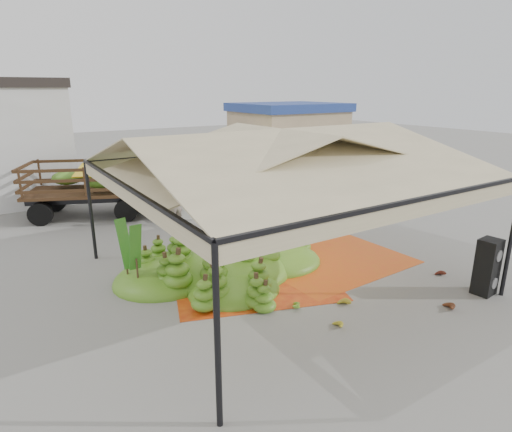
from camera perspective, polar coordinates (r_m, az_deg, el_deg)
ground at (r=12.03m, az=3.09°, el=-7.83°), size 90.00×90.00×0.00m
canopy_tent at (r=11.08m, az=3.36°, el=7.90°), size 8.10×8.10×4.00m
building_tan at (r=27.50m, az=4.29°, el=10.58°), size 6.30×5.30×4.10m
tarp_left at (r=11.92m, az=-0.63°, el=-8.00°), size 5.26×5.14×0.01m
tarp_right at (r=13.55m, az=8.46°, el=-5.07°), size 4.49×4.69×0.01m
banana_heap at (r=12.01m, az=-3.81°, el=-4.43°), size 7.14×6.27×1.34m
hand_yellow_a at (r=9.70m, az=10.63°, el=-13.97°), size 0.43×0.37×0.18m
hand_yellow_b at (r=10.58m, az=11.64°, el=-11.20°), size 0.57×0.53×0.20m
hand_red_a at (r=11.16m, az=24.06°, el=-10.80°), size 0.60×0.55×0.22m
hand_red_b at (r=12.94m, az=23.38°, el=-7.02°), size 0.48×0.45×0.17m
hand_green at (r=10.34m, az=4.88°, el=-11.57°), size 0.58×0.58×0.21m
hanging_bunches at (r=11.60m, az=-0.84°, el=4.91°), size 3.24×0.24×0.20m
speaker_stack at (r=12.15m, az=28.44°, el=-5.98°), size 0.56×0.50×1.44m
banana_leaves at (r=11.82m, az=-15.22°, el=-8.90°), size 0.96×1.36×3.70m
vendor at (r=16.18m, az=-10.86°, el=1.84°), size 0.73×0.54×1.84m
truck_left at (r=18.07m, az=-17.66°, el=4.40°), size 6.88×4.63×2.24m
truck_right at (r=22.54m, az=-2.23°, el=8.03°), size 7.95×4.76×2.58m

